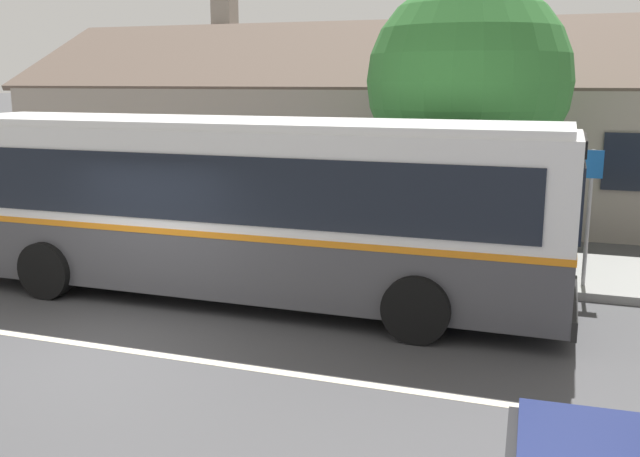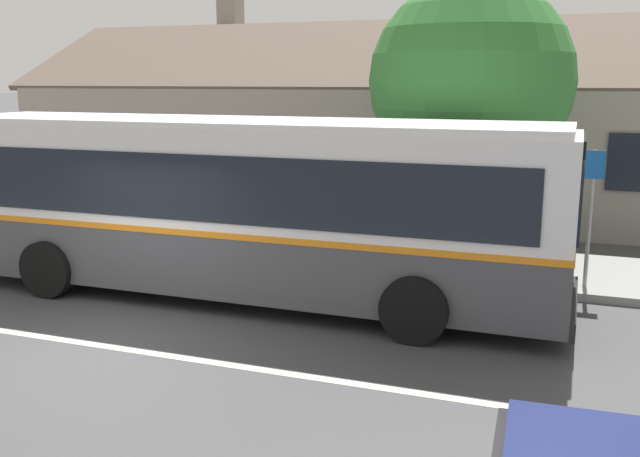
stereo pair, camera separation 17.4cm
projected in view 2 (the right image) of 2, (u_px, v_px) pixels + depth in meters
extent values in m
plane|color=#424244|center=(96.00, 345.00, 10.17)|extent=(300.00, 300.00, 0.00)
cube|color=gray|center=(268.00, 248.00, 15.67)|extent=(60.00, 3.00, 0.15)
cube|color=beige|center=(96.00, 345.00, 10.17)|extent=(60.00, 0.16, 0.01)
cube|color=gray|center=(380.00, 144.00, 22.30)|extent=(20.13, 8.72, 3.46)
cube|color=brown|center=(361.00, 53.00, 19.74)|extent=(20.73, 4.42, 2.10)
cube|color=brown|center=(398.00, 57.00, 23.74)|extent=(20.73, 4.42, 2.10)
cube|color=gray|center=(230.00, 13.00, 24.09)|extent=(0.70, 0.70, 1.20)
cube|color=black|center=(104.00, 143.00, 20.59)|extent=(1.10, 0.06, 1.30)
cube|color=black|center=(334.00, 152.00, 18.23)|extent=(1.10, 0.06, 1.30)
cube|color=black|center=(633.00, 162.00, 15.86)|extent=(1.10, 0.06, 1.30)
cube|color=#4C3323|center=(451.00, 191.00, 17.39)|extent=(1.00, 0.06, 2.10)
cube|color=#47474C|center=(237.00, 251.00, 12.40)|extent=(11.05, 2.52, 1.02)
cube|color=orange|center=(237.00, 219.00, 12.28)|extent=(11.07, 2.54, 0.10)
cube|color=white|center=(236.00, 172.00, 12.11)|extent=(11.05, 2.52, 1.54)
cube|color=white|center=(234.00, 123.00, 11.94)|extent=(10.83, 2.39, 0.12)
cube|color=black|center=(266.00, 169.00, 13.30)|extent=(10.16, 0.05, 1.04)
cube|color=black|center=(199.00, 188.00, 10.97)|extent=(10.16, 0.05, 1.04)
cube|color=black|center=(581.00, 196.00, 10.27)|extent=(0.04, 2.20, 1.04)
cube|color=black|center=(585.00, 145.00, 10.12)|extent=(0.04, 1.75, 0.24)
cube|color=black|center=(574.00, 307.00, 10.61)|extent=(0.08, 2.50, 0.28)
cube|color=#192D99|center=(203.00, 231.00, 14.03)|extent=(3.09, 0.03, 0.72)
cube|color=black|center=(501.00, 218.00, 11.98)|extent=(0.90, 0.03, 2.32)
cylinder|color=black|center=(446.00, 267.00, 12.45)|extent=(1.00, 0.28, 1.00)
cylinder|color=black|center=(414.00, 310.00, 10.16)|extent=(1.00, 0.28, 1.00)
cylinder|color=black|center=(132.00, 239.00, 14.63)|extent=(1.00, 0.28, 1.00)
cylinder|color=black|center=(48.00, 269.00, 12.33)|extent=(1.00, 0.28, 1.00)
cube|color=silver|center=(499.00, 442.00, 5.74)|extent=(0.07, 0.24, 0.16)
cube|color=brown|center=(7.00, 204.00, 18.11)|extent=(1.62, 0.10, 0.04)
cube|color=brown|center=(2.00, 205.00, 17.98)|extent=(1.62, 0.10, 0.04)
cube|color=black|center=(24.00, 216.00, 17.81)|extent=(0.08, 0.43, 0.45)
cube|color=brown|center=(165.00, 218.00, 16.29)|extent=(1.86, 0.10, 0.04)
cube|color=brown|center=(161.00, 220.00, 16.15)|extent=(1.86, 0.10, 0.04)
cube|color=brown|center=(158.00, 221.00, 16.02)|extent=(1.86, 0.10, 0.04)
cube|color=brown|center=(154.00, 209.00, 15.84)|extent=(1.86, 0.04, 0.10)
cube|color=brown|center=(154.00, 202.00, 15.82)|extent=(1.86, 0.04, 0.10)
cube|color=black|center=(190.00, 232.00, 15.95)|extent=(0.08, 0.43, 0.45)
cube|color=black|center=(134.00, 227.00, 16.45)|extent=(0.08, 0.43, 0.45)
cylinder|color=#4C3828|center=(465.00, 205.00, 14.67)|extent=(0.37, 0.37, 2.37)
sphere|color=#2D6B2D|center=(471.00, 81.00, 14.16)|extent=(4.05, 4.05, 4.05)
cylinder|color=gray|center=(590.00, 219.00, 12.29)|extent=(0.07, 0.07, 2.40)
cube|color=#1959A5|center=(594.00, 165.00, 12.08)|extent=(0.36, 0.03, 0.48)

